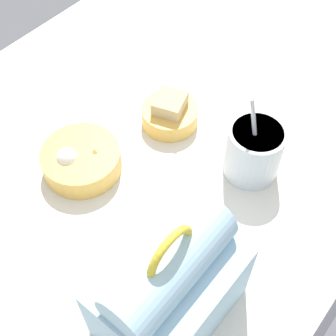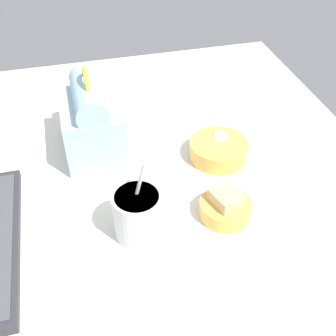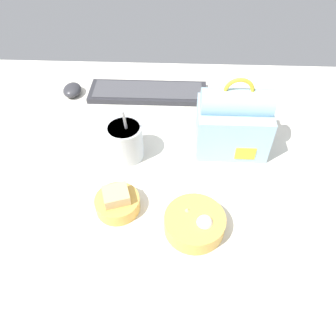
{
  "view_description": "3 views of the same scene",
  "coord_description": "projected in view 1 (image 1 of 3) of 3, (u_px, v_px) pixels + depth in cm",
  "views": [
    {
      "loc": [
        41.49,
        25.42,
        68.84
      ],
      "look_at": [
        5.69,
        -3.79,
        7.0
      ],
      "focal_mm": 50.0,
      "sensor_mm": 36.0,
      "label": 1
    },
    {
      "loc": [
        -61.06,
        13.33,
        67.15
      ],
      "look_at": [
        5.69,
        -3.79,
        7.0
      ],
      "focal_mm": 45.0,
      "sensor_mm": 36.0,
      "label": 2
    },
    {
      "loc": [
        7.94,
        -58.87,
        67.47
      ],
      "look_at": [
        5.69,
        -3.79,
        7.0
      ],
      "focal_mm": 35.0,
      "sensor_mm": 36.0,
      "label": 3
    }
  ],
  "objects": [
    {
      "name": "soup_cup",
      "position": [
        254.0,
        151.0,
        0.79
      ],
      "size": [
        9.59,
        9.59,
        16.89
      ],
      "color": "silver",
      "rests_on": "desk_surface"
    },
    {
      "name": "lunch_bag",
      "position": [
        170.0,
        287.0,
        0.61
      ],
      "size": [
        19.29,
        13.89,
        22.17
      ],
      "color": "#9EC6DB",
      "rests_on": "desk_surface"
    },
    {
      "name": "desk_surface",
      "position": [
        205.0,
        179.0,
        0.83
      ],
      "size": [
        140.0,
        110.0,
        2.0
      ],
      "color": "silver",
      "rests_on": "ground"
    },
    {
      "name": "bento_bowl_snacks",
      "position": [
        82.0,
        160.0,
        0.82
      ],
      "size": [
        13.86,
        13.86,
        5.95
      ],
      "color": "#EAB24C",
      "rests_on": "desk_surface"
    },
    {
      "name": "bento_bowl_sandwich",
      "position": [
        170.0,
        113.0,
        0.88
      ],
      "size": [
        10.66,
        10.66,
        6.37
      ],
      "color": "#EAB24C",
      "rests_on": "desk_surface"
    }
  ]
}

